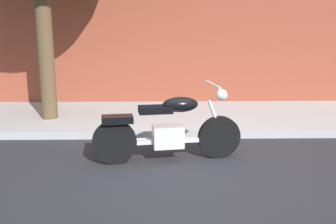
% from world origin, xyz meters
% --- Properties ---
extents(ground_plane, '(60.00, 60.00, 0.00)m').
position_xyz_m(ground_plane, '(0.00, 0.00, 0.00)').
color(ground_plane, '#28282D').
extents(sidewalk, '(23.25, 2.63, 0.14)m').
position_xyz_m(sidewalk, '(0.00, 2.72, 0.07)').
color(sidewalk, '#AFAFAF').
rests_on(sidewalk, ground).
extents(motorcycle, '(2.17, 0.71, 1.13)m').
position_xyz_m(motorcycle, '(-0.23, 0.33, 0.47)').
color(motorcycle, black).
rests_on(motorcycle, ground).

